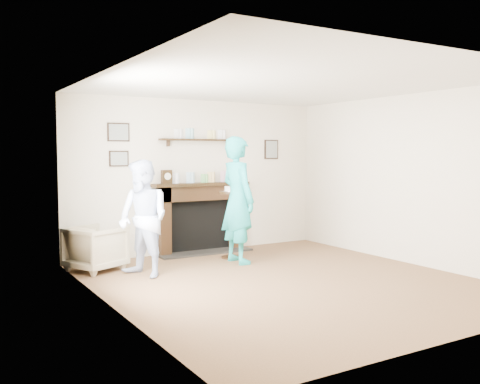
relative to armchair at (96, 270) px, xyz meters
name	(u,v)px	position (x,y,z in m)	size (l,w,h in m)	color
ground	(286,282)	(1.89, -1.90, 0.00)	(5.00, 5.00, 0.00)	brown
room_shell	(257,154)	(1.89, -1.21, 1.62)	(4.54, 5.02, 2.52)	beige
armchair	(96,270)	(0.00, 0.00, 0.00)	(0.67, 0.69, 0.63)	tan
man	(144,277)	(0.43, -0.71, 0.00)	(0.75, 0.59, 1.55)	#A3B2CB
woman	(238,262)	(1.97, -0.55, 0.00)	(0.69, 0.45, 1.88)	teal
pedestal_table	(231,211)	(2.06, -0.20, 0.74)	(0.37, 0.37, 1.20)	black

